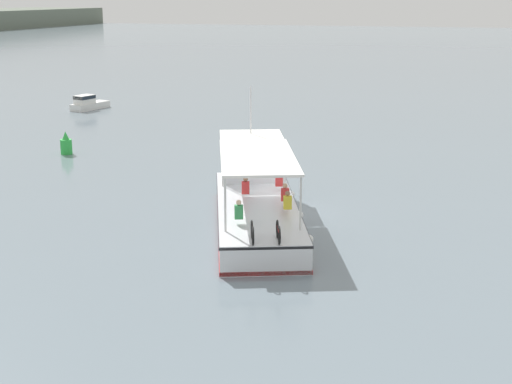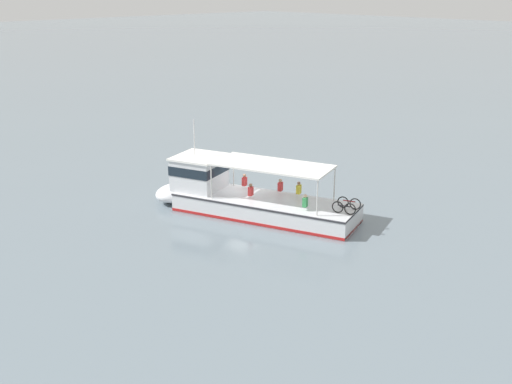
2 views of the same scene
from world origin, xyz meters
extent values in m
plane|color=slate|center=(0.00, 0.00, 0.00)|extent=(400.00, 400.00, 0.00)
cube|color=silver|center=(-2.56, 0.43, 0.55)|extent=(11.24, 6.71, 1.10)
ellipsoid|color=silver|center=(3.26, 2.56, 0.55)|extent=(3.08, 3.52, 1.01)
cube|color=red|center=(-2.56, 0.43, 0.10)|extent=(11.26, 6.74, 0.16)
cube|color=#2D2D33|center=(-2.56, 0.43, 1.02)|extent=(11.26, 6.76, 0.10)
cube|color=silver|center=(1.57, 1.94, 2.05)|extent=(3.37, 3.45, 1.90)
cube|color=#19232D|center=(1.57, 1.94, 2.38)|extent=(3.43, 3.52, 0.56)
cube|color=white|center=(1.57, 1.94, 3.06)|extent=(3.58, 3.65, 0.12)
cube|color=white|center=(-2.99, 0.28, 3.15)|extent=(7.30, 5.06, 0.10)
cylinder|color=silver|center=(-0.40, 2.67, 2.10)|extent=(0.08, 0.08, 2.00)
cylinder|color=silver|center=(0.53, 0.11, 2.10)|extent=(0.08, 0.08, 2.00)
cylinder|color=silver|center=(-6.51, 0.44, 2.10)|extent=(0.08, 0.08, 2.00)
cylinder|color=silver|center=(-5.57, -2.11, 2.10)|extent=(0.08, 0.08, 2.00)
cylinder|color=silver|center=(1.85, 2.04, 4.22)|extent=(0.06, 0.06, 2.20)
sphere|color=white|center=(1.24, -0.08, 0.50)|extent=(0.36, 0.36, 0.36)
sphere|color=white|center=(-1.86, -1.21, 0.50)|extent=(0.36, 0.36, 0.36)
sphere|color=white|center=(-4.77, -2.27, 0.50)|extent=(0.36, 0.36, 0.36)
torus|color=black|center=(-6.99, -0.70, 1.43)|extent=(0.64, 0.28, 0.66)
torus|color=black|center=(-7.65, -0.94, 1.43)|extent=(0.64, 0.28, 0.66)
cylinder|color=#232328|center=(-7.32, -0.82, 1.55)|extent=(0.68, 0.30, 0.06)
torus|color=black|center=(-6.68, -1.55, 1.43)|extent=(0.64, 0.28, 0.66)
torus|color=black|center=(-7.34, -1.79, 1.43)|extent=(0.64, 0.28, 0.66)
cylinder|color=maroon|center=(-7.01, -1.67, 1.55)|extent=(0.68, 0.30, 0.06)
cube|color=#338C4C|center=(-5.49, 0.26, 1.56)|extent=(0.32, 0.38, 0.52)
sphere|color=beige|center=(-5.49, 0.26, 1.93)|extent=(0.20, 0.20, 0.20)
cube|color=yellow|center=(-3.72, -1.16, 1.56)|extent=(0.32, 0.38, 0.52)
sphere|color=#9E7051|center=(-3.72, -1.16, 1.93)|extent=(0.20, 0.20, 0.20)
cube|color=red|center=(-2.60, -0.77, 1.56)|extent=(0.32, 0.38, 0.52)
sphere|color=tan|center=(-2.60, -0.77, 1.93)|extent=(0.20, 0.20, 0.20)
cube|color=red|center=(-2.03, 1.09, 1.56)|extent=(0.32, 0.38, 0.52)
sphere|color=#9E7051|center=(-2.03, 1.09, 1.93)|extent=(0.20, 0.20, 0.20)
cube|color=red|center=(-0.40, 0.06, 1.56)|extent=(0.32, 0.38, 0.52)
sphere|color=#9E7051|center=(-0.40, 0.06, 1.93)|extent=(0.20, 0.20, 0.20)
cube|color=white|center=(24.77, 23.33, 0.28)|extent=(3.81, 2.12, 0.56)
cube|color=white|center=(24.16, 23.48, 0.91)|extent=(1.82, 1.40, 0.70)
cube|color=#19232D|center=(24.16, 23.48, 1.09)|extent=(1.83, 1.42, 0.28)
cylinder|color=green|center=(8.17, 15.74, 0.45)|extent=(0.70, 0.70, 0.90)
cone|color=green|center=(8.17, 15.74, 1.15)|extent=(0.42, 0.42, 0.50)
camera|label=1|loc=(-30.33, -7.83, 9.39)|focal=51.34mm
camera|label=2|loc=(-27.00, 24.65, 12.95)|focal=44.10mm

